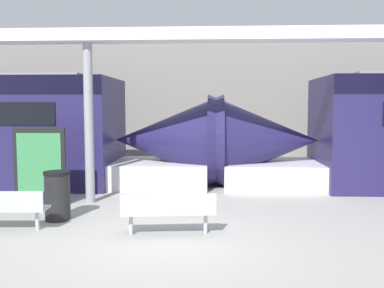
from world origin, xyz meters
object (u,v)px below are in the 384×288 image
Objects in this scene: trash_bin at (57,196)px; support_column_near at (89,124)px; bench_near at (168,210)px; poster_board at (40,166)px.

trash_bin is 0.26× the size of support_column_near.
support_column_near is at bearing 123.41° from bench_near.
poster_board is at bearing -162.87° from support_column_near.
bench_near is 2.52m from trash_bin.
trash_bin is 0.55× the size of poster_board.
bench_near is 3.92m from poster_board.
poster_board reaches higher than bench_near.
support_column_near is (0.20, 1.60, 1.38)m from trash_bin.
support_column_near is (-2.14, 2.54, 1.42)m from bench_near.
trash_bin is at bearing 151.43° from bench_near.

